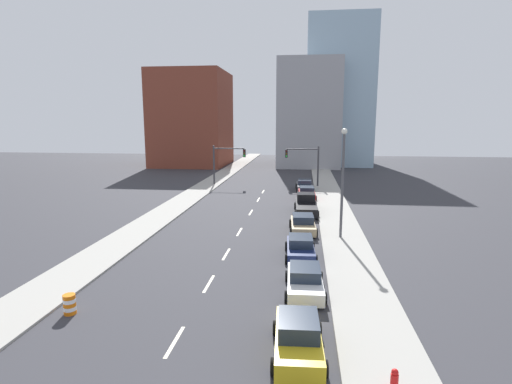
{
  "coord_description": "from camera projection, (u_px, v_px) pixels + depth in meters",
  "views": [
    {
      "loc": [
        5.08,
        -5.88,
        8.87
      ],
      "look_at": [
        0.61,
        31.32,
        2.2
      ],
      "focal_mm": 28.0,
      "sensor_mm": 36.0,
      "label": 1
    }
  ],
  "objects": [
    {
      "name": "sedan_tan",
      "position": [
        303.0,
        224.0,
        32.26
      ],
      "size": [
        2.33,
        4.55,
        1.42
      ],
      "rotation": [
        0.0,
        0.0,
        0.05
      ],
      "color": "tan",
      "rests_on": "ground"
    },
    {
      "name": "sedan_white",
      "position": [
        305.0,
        280.0,
        20.93
      ],
      "size": [
        2.18,
        4.46,
        1.39
      ],
      "rotation": [
        0.0,
        0.0,
        0.03
      ],
      "color": "silver",
      "rests_on": "ground"
    },
    {
      "name": "sidewalk_right",
      "position": [
        325.0,
        184.0,
        56.84
      ],
      "size": [
        3.37,
        102.14,
        0.13
      ],
      "color": "#9E9B93",
      "rests_on": "ground"
    },
    {
      "name": "lane_stripe_at_32m",
      "position": [
        251.0,
        212.0,
        39.29
      ],
      "size": [
        0.16,
        2.4,
        0.01
      ],
      "primitive_type": "cube",
      "color": "beige",
      "rests_on": "ground"
    },
    {
      "name": "lane_stripe_at_25m",
      "position": [
        239.0,
        232.0,
        32.4
      ],
      "size": [
        0.16,
        2.4,
        0.01
      ],
      "primitive_type": "cube",
      "color": "beige",
      "rests_on": "ground"
    },
    {
      "name": "lane_stripe_at_39m",
      "position": [
        258.0,
        200.0,
        45.72
      ],
      "size": [
        0.16,
        2.4,
        0.01
      ],
      "primitive_type": "cube",
      "color": "beige",
      "rests_on": "ground"
    },
    {
      "name": "traffic_barrel",
      "position": [
        70.0,
        304.0,
        18.53
      ],
      "size": [
        0.56,
        0.56,
        0.95
      ],
      "color": "orange",
      "rests_on": "ground"
    },
    {
      "name": "sedan_red",
      "position": [
        307.0,
        193.0,
        45.98
      ],
      "size": [
        2.23,
        4.54,
        1.43
      ],
      "rotation": [
        0.0,
        0.0,
        0.04
      ],
      "color": "red",
      "rests_on": "ground"
    },
    {
      "name": "traffic_signal_right",
      "position": [
        308.0,
        160.0,
        54.16
      ],
      "size": [
        4.6,
        0.35,
        5.54
      ],
      "color": "#38383D",
      "rests_on": "ground"
    },
    {
      "name": "pickup_truck_black",
      "position": [
        306.0,
        205.0,
        39.06
      ],
      "size": [
        2.41,
        6.06,
        1.81
      ],
      "rotation": [
        0.0,
        0.0,
        0.03
      ],
      "color": "black",
      "rests_on": "ground"
    },
    {
      "name": "lane_stripe_at_14m",
      "position": [
        209.0,
        284.0,
        22.06
      ],
      "size": [
        0.16,
        2.4,
        0.01
      ],
      "primitive_type": "cube",
      "color": "beige",
      "rests_on": "ground"
    },
    {
      "name": "sidewalk_left",
      "position": [
        213.0,
        182.0,
        58.76
      ],
      "size": [
        3.37,
        102.14,
        0.13
      ],
      "color": "#9E9B93",
      "rests_on": "ground"
    },
    {
      "name": "sedan_gray",
      "position": [
        304.0,
        185.0,
        51.7
      ],
      "size": [
        2.35,
        4.67,
        1.4
      ],
      "rotation": [
        0.0,
        0.0,
        0.05
      ],
      "color": "slate",
      "rests_on": "ground"
    },
    {
      "name": "lane_stripe_at_44m",
      "position": [
        263.0,
        192.0,
        50.92
      ],
      "size": [
        0.16,
        2.4,
        0.01
      ],
      "primitive_type": "cube",
      "color": "beige",
      "rests_on": "ground"
    },
    {
      "name": "building_office_center",
      "position": [
        309.0,
        114.0,
        81.83
      ],
      "size": [
        12.0,
        20.0,
        20.43
      ],
      "color": "#99999E",
      "rests_on": "ground"
    },
    {
      "name": "fire_hydrant",
      "position": [
        394.0,
        381.0,
        13.17
      ],
      "size": [
        0.26,
        0.26,
        0.84
      ],
      "color": "red",
      "rests_on": "ground"
    },
    {
      "name": "building_glass_right",
      "position": [
        337.0,
        95.0,
        84.3
      ],
      "size": [
        13.0,
        20.0,
        28.75
      ],
      "color": "#99B7CC",
      "rests_on": "ground"
    },
    {
      "name": "lane_stripe_at_9m",
      "position": [
        175.0,
        342.0,
        16.26
      ],
      "size": [
        0.16,
        2.4,
        0.01
      ],
      "primitive_type": "cube",
      "color": "beige",
      "rests_on": "ground"
    },
    {
      "name": "sedan_navy",
      "position": [
        300.0,
        248.0,
        26.33
      ],
      "size": [
        2.18,
        4.43,
        1.39
      ],
      "rotation": [
        0.0,
        0.0,
        0.05
      ],
      "color": "#141E47",
      "rests_on": "ground"
    },
    {
      "name": "building_brick_left",
      "position": [
        192.0,
        119.0,
        80.82
      ],
      "size": [
        14.0,
        16.0,
        18.61
      ],
      "color": "brown",
      "rests_on": "ground"
    },
    {
      "name": "traffic_signal_left",
      "position": [
        224.0,
        159.0,
        55.53
      ],
      "size": [
        4.6,
        0.35,
        5.54
      ],
      "color": "#38383D",
      "rests_on": "ground"
    },
    {
      "name": "street_lamp",
      "position": [
        343.0,
        176.0,
        29.73
      ],
      "size": [
        0.44,
        0.44,
        8.36
      ],
      "color": "#4C4C51",
      "rests_on": "ground"
    },
    {
      "name": "lane_stripe_at_20m",
      "position": [
        226.0,
        254.0,
        26.96
      ],
      "size": [
        0.16,
        2.4,
        0.01
      ],
      "primitive_type": "cube",
      "color": "beige",
      "rests_on": "ground"
    },
    {
      "name": "sedan_yellow",
      "position": [
        298.0,
        337.0,
        15.28
      ],
      "size": [
        2.16,
        4.4,
        1.54
      ],
      "rotation": [
        0.0,
        0.0,
        0.04
      ],
      "color": "gold",
      "rests_on": "ground"
    }
  ]
}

